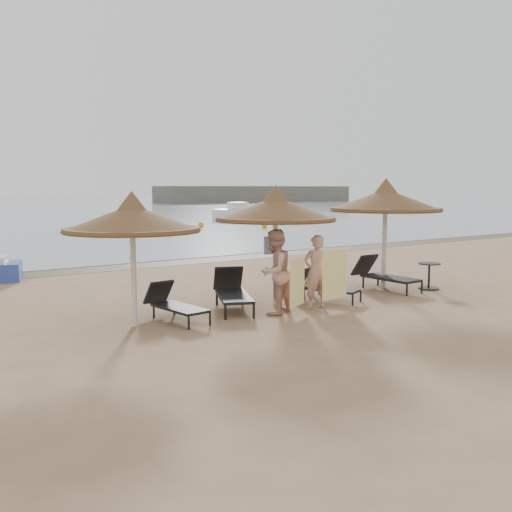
{
  "coord_description": "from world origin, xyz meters",
  "views": [
    {
      "loc": [
        -7.57,
        -9.38,
        2.75
      ],
      "look_at": [
        -0.21,
        1.2,
        1.19
      ],
      "focal_mm": 40.0,
      "sensor_mm": 36.0,
      "label": 1
    }
  ],
  "objects_px": {
    "side_table": "(429,277)",
    "palapa_right": "(386,201)",
    "palapa_left": "(132,219)",
    "lounger_near_right": "(322,286)",
    "palapa_center": "(276,209)",
    "lounger_far_right": "(383,274)",
    "lounger_near_left": "(232,291)",
    "lounger_far_left": "(173,303)",
    "person_left": "(275,265)",
    "person_right": "(316,266)"
  },
  "relations": [
    {
      "from": "palapa_center",
      "to": "palapa_right",
      "type": "distance_m",
      "value": 3.76
    },
    {
      "from": "palapa_center",
      "to": "lounger_near_left",
      "type": "height_order",
      "value": "palapa_center"
    },
    {
      "from": "lounger_near_left",
      "to": "palapa_center",
      "type": "bearing_deg",
      "value": 14.78
    },
    {
      "from": "lounger_far_left",
      "to": "lounger_near_left",
      "type": "bearing_deg",
      "value": 1.47
    },
    {
      "from": "lounger_near_left",
      "to": "lounger_far_right",
      "type": "distance_m",
      "value": 4.73
    },
    {
      "from": "palapa_right",
      "to": "palapa_center",
      "type": "bearing_deg",
      "value": -179.08
    },
    {
      "from": "person_right",
      "to": "lounger_near_left",
      "type": "bearing_deg",
      "value": -18.48
    },
    {
      "from": "lounger_far_left",
      "to": "lounger_near_left",
      "type": "height_order",
      "value": "lounger_near_left"
    },
    {
      "from": "palapa_right",
      "to": "lounger_far_right",
      "type": "height_order",
      "value": "palapa_right"
    },
    {
      "from": "lounger_near_left",
      "to": "side_table",
      "type": "height_order",
      "value": "lounger_near_left"
    },
    {
      "from": "palapa_center",
      "to": "person_left",
      "type": "relative_size",
      "value": 1.32
    },
    {
      "from": "palapa_right",
      "to": "person_right",
      "type": "relative_size",
      "value": 1.55
    },
    {
      "from": "palapa_right",
      "to": "lounger_far_left",
      "type": "bearing_deg",
      "value": -179.06
    },
    {
      "from": "side_table",
      "to": "person_left",
      "type": "distance_m",
      "value": 5.33
    },
    {
      "from": "lounger_near_right",
      "to": "person_left",
      "type": "height_order",
      "value": "person_left"
    },
    {
      "from": "side_table",
      "to": "person_left",
      "type": "height_order",
      "value": "person_left"
    },
    {
      "from": "palapa_left",
      "to": "person_right",
      "type": "xyz_separation_m",
      "value": [
        4.06,
        -0.78,
        -1.16
      ]
    },
    {
      "from": "lounger_far_left",
      "to": "person_right",
      "type": "xyz_separation_m",
      "value": [
        3.17,
        -0.85,
        0.63
      ]
    },
    {
      "from": "person_right",
      "to": "side_table",
      "type": "bearing_deg",
      "value": -162.2
    },
    {
      "from": "palapa_left",
      "to": "lounger_near_right",
      "type": "xyz_separation_m",
      "value": [
        4.85,
        -0.1,
        -1.8
      ]
    },
    {
      "from": "palapa_center",
      "to": "palapa_right",
      "type": "bearing_deg",
      "value": 0.92
    },
    {
      "from": "lounger_near_right",
      "to": "person_left",
      "type": "relative_size",
      "value": 0.82
    },
    {
      "from": "palapa_right",
      "to": "person_left",
      "type": "xyz_separation_m",
      "value": [
        -4.39,
        -0.89,
        -1.31
      ]
    },
    {
      "from": "palapa_center",
      "to": "lounger_far_right",
      "type": "height_order",
      "value": "palapa_center"
    },
    {
      "from": "side_table",
      "to": "person_left",
      "type": "bearing_deg",
      "value": -179.26
    },
    {
      "from": "palapa_center",
      "to": "palapa_right",
      "type": "xyz_separation_m",
      "value": [
        3.75,
        0.06,
        0.15
      ]
    },
    {
      "from": "palapa_center",
      "to": "person_left",
      "type": "height_order",
      "value": "palapa_center"
    },
    {
      "from": "palapa_center",
      "to": "lounger_near_left",
      "type": "bearing_deg",
      "value": 170.63
    },
    {
      "from": "lounger_far_right",
      "to": "person_left",
      "type": "height_order",
      "value": "person_left"
    },
    {
      "from": "person_right",
      "to": "lounger_far_left",
      "type": "bearing_deg",
      "value": 0.86
    },
    {
      "from": "lounger_far_left",
      "to": "palapa_center",
      "type": "bearing_deg",
      "value": -5.6
    },
    {
      "from": "palapa_left",
      "to": "lounger_near_right",
      "type": "distance_m",
      "value": 5.18
    },
    {
      "from": "lounger_near_right",
      "to": "palapa_center",
      "type": "bearing_deg",
      "value": 147.22
    },
    {
      "from": "palapa_left",
      "to": "palapa_right",
      "type": "distance_m",
      "value": 7.33
    },
    {
      "from": "lounger_near_right",
      "to": "person_right",
      "type": "bearing_deg",
      "value": -162.72
    },
    {
      "from": "palapa_right",
      "to": "person_right",
      "type": "height_order",
      "value": "palapa_right"
    },
    {
      "from": "palapa_left",
      "to": "lounger_far_right",
      "type": "distance_m",
      "value": 7.42
    },
    {
      "from": "lounger_far_right",
      "to": "side_table",
      "type": "xyz_separation_m",
      "value": [
        1.01,
        -0.75,
        -0.06
      ]
    },
    {
      "from": "lounger_far_left",
      "to": "person_left",
      "type": "height_order",
      "value": "person_left"
    },
    {
      "from": "side_table",
      "to": "palapa_right",
      "type": "bearing_deg",
      "value": 137.38
    },
    {
      "from": "palapa_left",
      "to": "side_table",
      "type": "height_order",
      "value": "palapa_left"
    },
    {
      "from": "palapa_left",
      "to": "lounger_near_right",
      "type": "height_order",
      "value": "palapa_left"
    },
    {
      "from": "lounger_near_left",
      "to": "person_right",
      "type": "height_order",
      "value": "person_right"
    },
    {
      "from": "palapa_left",
      "to": "person_left",
      "type": "distance_m",
      "value": 3.21
    },
    {
      "from": "palapa_center",
      "to": "lounger_near_left",
      "type": "relative_size",
      "value": 1.35
    },
    {
      "from": "lounger_near_left",
      "to": "palapa_right",
      "type": "bearing_deg",
      "value": 22.73
    },
    {
      "from": "lounger_far_left",
      "to": "lounger_near_left",
      "type": "xyz_separation_m",
      "value": [
        1.59,
        0.23,
        0.06
      ]
    },
    {
      "from": "palapa_center",
      "to": "lounger_far_right",
      "type": "xyz_separation_m",
      "value": [
        3.64,
        -0.01,
        -1.84
      ]
    },
    {
      "from": "lounger_near_left",
      "to": "lounger_near_right",
      "type": "relative_size",
      "value": 1.19
    },
    {
      "from": "palapa_center",
      "to": "side_table",
      "type": "relative_size",
      "value": 3.98
    }
  ]
}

